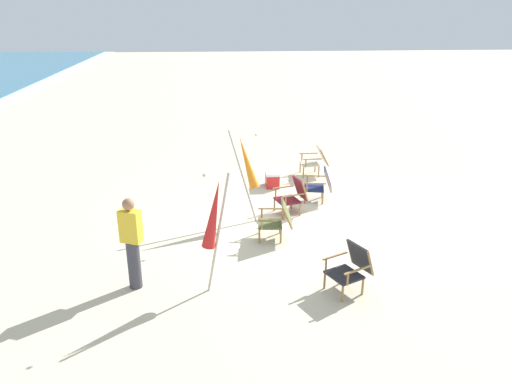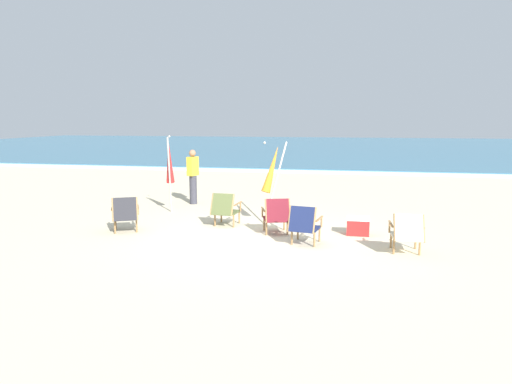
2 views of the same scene
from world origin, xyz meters
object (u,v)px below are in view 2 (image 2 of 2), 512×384
at_px(umbrella_furled_red, 169,163).
at_px(person_near_chairs, 193,176).
at_px(umbrella_furled_orange, 272,170).
at_px(beach_chair_mid_center, 304,224).
at_px(beach_chair_far_center, 125,214).
at_px(beach_chair_back_right, 225,209).
at_px(cooler_box, 358,226).
at_px(beach_chair_front_left, 407,232).
at_px(beach_chair_back_left, 277,215).

distance_m(umbrella_furled_red, person_near_chairs, 1.48).
bearing_deg(person_near_chairs, umbrella_furled_orange, -37.03).
xyz_separation_m(beach_chair_mid_center, beach_chair_far_center, (-4.03, 0.26, 0.00)).
bearing_deg(beach_chair_back_right, umbrella_furled_red, 146.11).
bearing_deg(cooler_box, beach_chair_far_center, -171.12).
xyz_separation_m(umbrella_furled_red, cooler_box, (4.95, -1.47, -1.17)).
xyz_separation_m(beach_chair_front_left, umbrella_furled_red, (-5.82, 2.77, 0.95)).
relative_size(beach_chair_front_left, beach_chair_back_left, 0.96).
xyz_separation_m(beach_chair_back_left, umbrella_furled_red, (-3.19, 1.76, 0.94)).
bearing_deg(cooler_box, beach_chair_front_left, -56.31).
relative_size(beach_chair_back_right, beach_chair_far_center, 0.94).
bearing_deg(beach_chair_front_left, umbrella_furled_red, 154.55).
distance_m(beach_chair_front_left, umbrella_furled_orange, 3.69).
bearing_deg(beach_chair_mid_center, beach_chair_back_left, 131.80).
height_order(beach_chair_front_left, beach_chair_back_left, beach_chair_back_left).
height_order(beach_chair_far_center, umbrella_furled_orange, umbrella_furled_orange).
relative_size(beach_chair_mid_center, person_near_chairs, 0.50).
bearing_deg(umbrella_furled_red, beach_chair_back_right, -33.89).
bearing_deg(beach_chair_back_left, beach_chair_front_left, -20.92).
height_order(beach_chair_back_right, umbrella_furled_red, umbrella_furled_red).
bearing_deg(cooler_box, beach_chair_back_right, 176.09).
bearing_deg(beach_chair_back_left, cooler_box, 9.49).
relative_size(beach_chair_front_left, beach_chair_far_center, 0.92).
xyz_separation_m(beach_chair_mid_center, umbrella_furled_red, (-3.87, 2.52, 0.94)).
bearing_deg(umbrella_furled_orange, person_near_chairs, 142.97).
relative_size(beach_chair_far_center, person_near_chairs, 0.53).
height_order(beach_chair_front_left, umbrella_furled_red, umbrella_furled_red).
height_order(beach_chair_far_center, cooler_box, beach_chair_far_center).
bearing_deg(umbrella_furled_red, cooler_box, -16.51).
height_order(beach_chair_far_center, person_near_chairs, person_near_chairs).
bearing_deg(beach_chair_back_left, person_near_chairs, 133.87).
xyz_separation_m(beach_chair_far_center, umbrella_furled_red, (0.17, 2.27, 0.94)).
bearing_deg(person_near_chairs, cooler_box, -30.70).
bearing_deg(umbrella_furled_orange, beach_chair_mid_center, -62.35).
xyz_separation_m(beach_chair_front_left, beach_chair_far_center, (-5.99, 0.50, 0.01)).
distance_m(beach_chair_back_left, cooler_box, 1.81).
xyz_separation_m(beach_chair_front_left, beach_chair_back_left, (-2.64, 1.01, 0.01)).
relative_size(beach_chair_back_right, umbrella_furled_orange, 0.40).
relative_size(beach_chair_front_left, umbrella_furled_orange, 0.39).
height_order(umbrella_furled_red, umbrella_furled_orange, umbrella_furled_red).
xyz_separation_m(beach_chair_front_left, cooler_box, (-0.87, 1.30, -0.22)).
bearing_deg(beach_chair_back_left, beach_chair_mid_center, -48.20).
xyz_separation_m(beach_chair_front_left, person_near_chairs, (-5.65, 4.14, 0.41)).
bearing_deg(beach_chair_far_center, beach_chair_back_left, 8.55).
xyz_separation_m(beach_chair_front_left, umbrella_furled_orange, (-2.92, 2.08, 0.89)).
bearing_deg(beach_chair_far_center, beach_chair_front_left, -4.81).
distance_m(beach_chair_front_left, cooler_box, 1.58).
bearing_deg(beach_chair_far_center, person_near_chairs, 84.67).
bearing_deg(beach_chair_far_center, cooler_box, 8.88).
distance_m(beach_chair_mid_center, person_near_chairs, 5.38).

